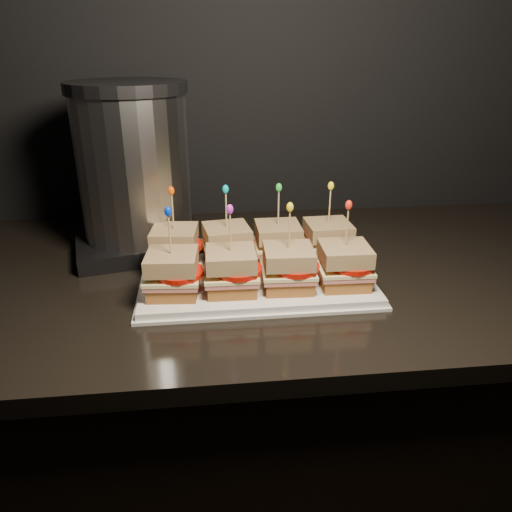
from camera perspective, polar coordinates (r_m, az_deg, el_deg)
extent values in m
cube|color=black|center=(1.30, 7.59, -19.84)|extent=(2.31, 0.69, 0.86)
cube|color=black|center=(1.05, 8.88, -1.71)|extent=(2.35, 0.73, 0.03)
cube|color=white|center=(0.95, 0.00, -2.55)|extent=(0.42, 0.26, 0.02)
cube|color=white|center=(0.95, 0.00, -2.87)|extent=(0.44, 0.27, 0.01)
cube|color=brown|center=(0.99, -9.13, -0.35)|extent=(0.09, 0.09, 0.02)
cube|color=#BC5A4F|center=(0.99, -9.19, 0.48)|extent=(0.10, 0.10, 0.01)
cube|color=#FAEC9D|center=(0.98, -9.22, 0.86)|extent=(0.10, 0.10, 0.01)
cylinder|color=#BA1307|center=(0.97, -8.55, 1.16)|extent=(0.08, 0.08, 0.01)
cube|color=#5E3710|center=(0.97, -9.32, 2.30)|extent=(0.09, 0.09, 0.03)
cylinder|color=tan|center=(0.96, -9.49, 4.78)|extent=(0.00, 0.00, 0.09)
ellipsoid|color=#F44E02|center=(0.95, -9.67, 7.36)|extent=(0.01, 0.01, 0.02)
cube|color=brown|center=(0.99, -3.30, -0.08)|extent=(0.09, 0.09, 0.02)
cube|color=#BC5A4F|center=(0.99, -3.32, 0.75)|extent=(0.10, 0.10, 0.01)
cube|color=#FAEC9D|center=(0.98, -3.33, 1.12)|extent=(0.11, 0.10, 0.01)
cylinder|color=#BA1307|center=(0.98, -2.61, 1.43)|extent=(0.08, 0.08, 0.01)
cube|color=#5E3710|center=(0.97, -3.36, 2.57)|extent=(0.10, 0.10, 0.03)
cylinder|color=tan|center=(0.96, -3.43, 5.05)|extent=(0.00, 0.00, 0.09)
ellipsoid|color=#03A7BC|center=(0.95, -3.49, 7.64)|extent=(0.01, 0.01, 0.02)
cube|color=brown|center=(1.00, 2.49, 0.17)|extent=(0.08, 0.08, 0.02)
cube|color=#BC5A4F|center=(1.00, 2.50, 1.00)|extent=(0.09, 0.09, 0.01)
cube|color=#FAEC9D|center=(0.99, 2.51, 1.37)|extent=(0.09, 0.09, 0.01)
cylinder|color=#BA1307|center=(0.99, 3.26, 1.68)|extent=(0.08, 0.08, 0.01)
cube|color=#5E3710|center=(0.98, 2.53, 2.81)|extent=(0.09, 0.09, 0.03)
cylinder|color=tan|center=(0.97, 2.58, 5.27)|extent=(0.00, 0.00, 0.09)
ellipsoid|color=green|center=(0.96, 2.63, 7.83)|extent=(0.01, 0.01, 0.02)
cube|color=brown|center=(1.02, 8.10, 0.43)|extent=(0.09, 0.09, 0.02)
cube|color=#BC5A4F|center=(1.02, 8.15, 1.24)|extent=(0.10, 0.09, 0.01)
cube|color=#FAEC9D|center=(1.01, 8.17, 1.60)|extent=(0.10, 0.09, 0.01)
cylinder|color=#BA1307|center=(1.01, 8.94, 1.90)|extent=(0.08, 0.08, 0.01)
cube|color=#5E3710|center=(1.00, 8.26, 3.01)|extent=(0.09, 0.09, 0.03)
cylinder|color=tan|center=(0.99, 8.41, 5.42)|extent=(0.00, 0.00, 0.09)
ellipsoid|color=yellow|center=(0.98, 8.56, 7.94)|extent=(0.01, 0.01, 0.02)
cube|color=brown|center=(0.88, -9.40, -3.51)|extent=(0.09, 0.09, 0.02)
cube|color=#BC5A4F|center=(0.88, -9.47, -2.60)|extent=(0.10, 0.10, 0.01)
cube|color=#FAEC9D|center=(0.87, -9.50, -2.19)|extent=(0.10, 0.10, 0.01)
cylinder|color=#BA1307|center=(0.86, -8.75, -1.88)|extent=(0.08, 0.08, 0.01)
cube|color=#5E3710|center=(0.86, -9.61, -0.60)|extent=(0.09, 0.09, 0.03)
cylinder|color=tan|center=(0.85, -9.82, 2.16)|extent=(0.00, 0.00, 0.09)
ellipsoid|color=#022BD2|center=(0.83, -10.03, 5.05)|extent=(0.01, 0.01, 0.02)
cube|color=brown|center=(0.88, -2.83, -3.22)|extent=(0.09, 0.09, 0.02)
cube|color=#BC5A4F|center=(0.88, -2.85, -2.31)|extent=(0.09, 0.09, 0.01)
cube|color=#FAEC9D|center=(0.87, -2.86, -1.89)|extent=(0.10, 0.09, 0.01)
cylinder|color=#BA1307|center=(0.86, -2.05, -1.58)|extent=(0.08, 0.08, 0.01)
cube|color=#5E3710|center=(0.86, -2.89, -0.30)|extent=(0.09, 0.09, 0.03)
cylinder|color=tan|center=(0.84, -2.95, 2.47)|extent=(0.00, 0.00, 0.09)
ellipsoid|color=#C121C4|center=(0.83, -3.02, 5.37)|extent=(0.01, 0.01, 0.02)
cube|color=brown|center=(0.89, 3.67, -2.89)|extent=(0.09, 0.09, 0.02)
cube|color=#BC5A4F|center=(0.89, 3.69, -1.99)|extent=(0.10, 0.09, 0.01)
cube|color=#FAEC9D|center=(0.88, 3.70, -1.58)|extent=(0.10, 0.09, 0.01)
cylinder|color=#BA1307|center=(0.88, 4.56, -1.26)|extent=(0.08, 0.08, 0.01)
cube|color=#5E3710|center=(0.87, 3.75, 0.00)|extent=(0.09, 0.09, 0.03)
cylinder|color=tan|center=(0.86, 3.83, 2.74)|extent=(0.00, 0.00, 0.09)
ellipsoid|color=yellow|center=(0.84, 3.91, 5.60)|extent=(0.01, 0.01, 0.02)
cube|color=brown|center=(0.92, 9.92, -2.54)|extent=(0.09, 0.09, 0.02)
cube|color=#BC5A4F|center=(0.91, 9.99, -1.65)|extent=(0.09, 0.09, 0.01)
cube|color=#FAEC9D|center=(0.91, 10.02, -1.25)|extent=(0.10, 0.09, 0.01)
cylinder|color=#BA1307|center=(0.90, 10.89, -0.94)|extent=(0.08, 0.08, 0.01)
cube|color=#5E3710|center=(0.90, 10.14, 0.29)|extent=(0.09, 0.09, 0.03)
cylinder|color=tan|center=(0.88, 10.34, 2.96)|extent=(0.00, 0.00, 0.09)
ellipsoid|color=red|center=(0.86, 10.56, 5.75)|extent=(0.01, 0.01, 0.02)
cube|color=#262628|center=(1.13, -12.98, 1.69)|extent=(0.32, 0.28, 0.03)
cylinder|color=silver|center=(1.08, -13.77, 9.80)|extent=(0.23, 0.23, 0.30)
cylinder|color=#262628|center=(1.06, -14.63, 18.17)|extent=(0.24, 0.24, 0.02)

